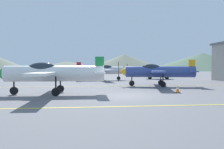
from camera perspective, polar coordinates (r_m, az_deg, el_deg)
ground_plane at (r=16.09m, az=3.41°, el=-5.39°), size 400.00×400.00×0.00m
apron_line_near at (r=11.85m, az=7.04°, el=-7.96°), size 80.00×0.16×0.01m
apron_line_far at (r=24.23m, az=0.09°, el=-2.95°), size 80.00×0.16×0.01m
airplane_near at (r=17.41m, az=-15.17°, el=0.36°), size 8.17×9.42×2.83m
airplane_mid at (r=24.64m, az=11.26°, el=0.79°), size 8.28×9.42×2.83m
airplane_far at (r=35.35m, az=-2.51°, el=1.11°), size 8.26×9.48×2.83m
car_sedan at (r=40.04m, az=11.65°, el=0.08°), size 4.63×2.93×1.62m
traffic_cone_front at (r=18.62m, az=16.27°, el=-3.58°), size 0.36×0.36×0.59m
hill_centerleft at (r=170.03m, az=-11.31°, el=2.17°), size 64.11×64.11×6.52m
hill_centerright at (r=170.43m, az=3.21°, el=3.15°), size 62.69×62.69×12.13m
hill_right at (r=161.01m, az=21.86°, el=3.01°), size 76.19×76.19×11.64m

